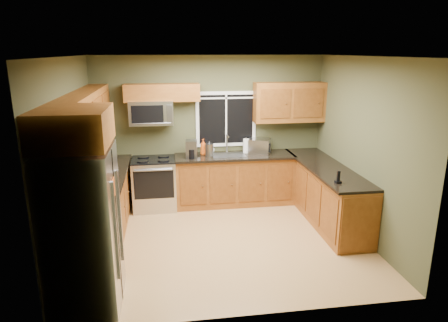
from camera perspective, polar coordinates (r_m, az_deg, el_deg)
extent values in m
plane|color=tan|center=(6.17, 0.02, -11.25)|extent=(4.20, 4.20, 0.00)
plane|color=white|center=(5.50, 0.02, 14.72)|extent=(4.20, 4.20, 0.00)
plane|color=#44462A|center=(7.43, -2.02, 4.44)|extent=(4.20, 0.00, 4.20)
plane|color=#44462A|center=(4.00, 3.82, -5.44)|extent=(4.20, 0.00, 4.20)
plane|color=#44462A|center=(5.78, -21.06, 0.16)|extent=(0.00, 3.60, 3.60)
plane|color=#44462A|center=(6.33, 19.17, 1.63)|extent=(0.00, 3.60, 3.60)
cube|color=white|center=(7.42, 0.29, 6.00)|extent=(1.12, 0.03, 1.02)
cube|color=black|center=(7.41, 0.30, 5.99)|extent=(1.00, 0.01, 0.90)
cube|color=white|center=(7.40, 0.31, 5.98)|extent=(0.03, 0.01, 0.90)
cube|color=white|center=(7.35, 0.31, 8.98)|extent=(1.00, 0.01, 0.03)
cube|color=brown|center=(6.44, -16.79, -6.37)|extent=(0.60, 2.65, 0.90)
cube|color=black|center=(6.28, -16.90, -2.37)|extent=(0.65, 2.65, 0.04)
cube|color=brown|center=(7.43, 1.49, -2.74)|extent=(2.17, 0.60, 0.90)
cube|color=black|center=(7.27, 1.55, 0.72)|extent=(2.17, 0.65, 0.04)
cube|color=brown|center=(6.94, 14.24, -4.57)|extent=(0.60, 2.50, 0.90)
cube|color=brown|center=(5.88, 18.92, -8.67)|extent=(0.56, 0.02, 0.82)
cube|color=black|center=(6.79, 14.31, -0.85)|extent=(0.65, 2.50, 0.04)
cube|color=brown|center=(6.10, -19.08, 6.02)|extent=(0.33, 2.65, 0.72)
cube|color=brown|center=(7.11, -8.84, 9.64)|extent=(1.30, 0.33, 0.30)
cube|color=brown|center=(7.49, 9.30, 8.29)|extent=(1.30, 0.33, 0.72)
cube|color=brown|center=(4.31, -20.83, 4.53)|extent=(0.72, 0.90, 0.38)
cube|color=#B7B7BC|center=(4.65, -19.49, -9.27)|extent=(0.72, 0.90, 1.80)
cube|color=slate|center=(4.38, -15.22, -9.70)|extent=(0.03, 0.04, 1.10)
cube|color=slate|center=(4.75, -14.68, -7.66)|extent=(0.03, 0.04, 1.10)
cube|color=black|center=(4.59, -14.96, -9.21)|extent=(0.01, 0.02, 1.78)
cube|color=#D24F13|center=(4.31, -15.49, -3.71)|extent=(0.01, 0.14, 0.20)
cube|color=#B7B7BC|center=(7.30, -9.89, -3.29)|extent=(0.76, 0.65, 0.90)
cube|color=black|center=(7.17, -10.06, 0.15)|extent=(0.76, 0.64, 0.03)
cube|color=black|center=(6.96, -9.98, -3.38)|extent=(0.68, 0.02, 0.50)
cylinder|color=slate|center=(6.86, -10.09, -1.30)|extent=(0.64, 0.04, 0.04)
cylinder|color=black|center=(7.04, -11.56, -0.01)|extent=(0.20, 0.20, 0.01)
cylinder|color=black|center=(7.03, -8.63, 0.11)|extent=(0.20, 0.20, 0.01)
cylinder|color=black|center=(7.31, -11.45, 0.57)|extent=(0.20, 0.20, 0.01)
cylinder|color=black|center=(7.30, -8.63, 0.69)|extent=(0.20, 0.20, 0.01)
cube|color=#B7B7BC|center=(7.14, -10.35, 6.84)|extent=(0.76, 0.38, 0.42)
cube|color=black|center=(6.95, -10.89, 6.58)|extent=(0.54, 0.01, 0.30)
cube|color=slate|center=(6.94, -7.82, 6.70)|extent=(0.10, 0.01, 0.30)
cylinder|color=slate|center=(6.95, -10.33, 5.28)|extent=(0.66, 0.02, 0.02)
cube|color=slate|center=(7.25, 0.65, 0.81)|extent=(0.60, 0.42, 0.02)
cylinder|color=#B7B7BC|center=(7.40, 0.41, 2.51)|extent=(0.03, 0.03, 0.34)
cylinder|color=#B7B7BC|center=(7.29, 0.51, 3.59)|extent=(0.03, 0.18, 0.03)
cube|color=#B7B7BC|center=(7.47, 5.04, 2.22)|extent=(0.49, 0.44, 0.25)
cube|color=black|center=(7.32, 5.32, 1.94)|extent=(0.32, 0.15, 0.17)
cube|color=slate|center=(7.08, -4.67, 1.75)|extent=(0.22, 0.25, 0.31)
cylinder|color=black|center=(7.02, -4.61, 1.00)|extent=(0.13, 0.13, 0.17)
cylinder|color=#B7B7BC|center=(7.18, -2.11, 1.60)|extent=(0.16, 0.16, 0.22)
cone|color=black|center=(7.15, -2.12, 2.63)|extent=(0.11, 0.11, 0.06)
cylinder|color=white|center=(7.40, 3.18, 2.17)|extent=(0.14, 0.14, 0.26)
cylinder|color=slate|center=(7.37, 3.20, 3.23)|extent=(0.02, 0.02, 0.04)
imported|color=#D24F13|center=(7.26, -2.99, 2.02)|extent=(0.15, 0.15, 0.29)
imported|color=white|center=(7.51, 3.40, 2.06)|extent=(0.11, 0.11, 0.18)
imported|color=white|center=(7.38, -1.89, 1.80)|extent=(0.16, 0.16, 0.17)
cube|color=black|center=(5.96, 15.97, -2.88)|extent=(0.08, 0.08, 0.04)
cube|color=black|center=(5.93, 16.04, -2.05)|extent=(0.04, 0.03, 0.14)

